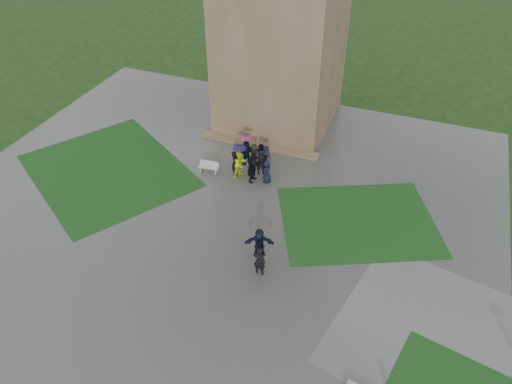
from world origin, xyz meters
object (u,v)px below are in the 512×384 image
(tower, at_px, (282,3))
(bench, at_px, (209,167))
(pedestrian_mid, at_px, (259,242))
(pedestrian_near, at_px, (259,261))

(tower, bearing_deg, bench, -103.16)
(pedestrian_mid, bearing_deg, tower, 85.42)
(tower, distance_m, pedestrian_mid, 17.25)
(bench, distance_m, pedestrian_near, 9.92)
(bench, distance_m, pedestrian_mid, 8.56)
(tower, relative_size, pedestrian_mid, 10.31)
(pedestrian_mid, bearing_deg, pedestrian_near, -88.54)
(pedestrian_mid, distance_m, pedestrian_near, 1.47)
(pedestrian_mid, relative_size, pedestrian_near, 0.97)
(tower, relative_size, bench, 12.93)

